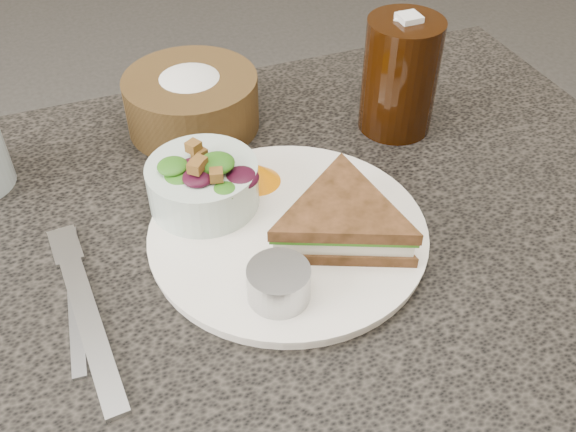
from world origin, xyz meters
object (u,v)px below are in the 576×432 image
Objects in this scene: bread_basket at (191,93)px; salad_bowl at (202,178)px; dressing_ramekin at (279,284)px; dinner_plate at (288,233)px; cola_glass at (400,72)px; sandwich at (342,221)px.

salad_bowl is at bearing -100.44° from bread_basket.
dressing_ramekin is at bearing -79.40° from salad_bowl.
dinner_plate is 1.72× the size of bread_basket.
cola_glass is at bearing 15.42° from salad_bowl.
sandwich is 0.10m from dressing_ramekin.
bread_basket reaches higher than sandwich.
sandwich is at bearing 30.63° from dressing_ramekin.
salad_bowl reaches higher than dressing_ramekin.
bread_basket reaches higher than dinner_plate.
cola_glass is (0.24, 0.22, 0.05)m from dressing_ramekin.
dinner_plate is at bearing -144.01° from cola_glass.
dressing_ramekin is (-0.08, -0.05, -0.00)m from sandwich.
salad_bowl is 0.16m from bread_basket.
dressing_ramekin is 0.38× the size of cola_glass.
salad_bowl is at bearing -164.58° from cola_glass.
dinner_plate is 2.42× the size of salad_bowl.
bread_basket is at bearing 159.18° from cola_glass.
sandwich reaches higher than dressing_ramekin.
salad_bowl is 0.28m from cola_glass.
bread_basket is at bearing 99.21° from dinner_plate.
cola_glass reaches higher than salad_bowl.
cola_glass is (0.23, -0.09, 0.03)m from bread_basket.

